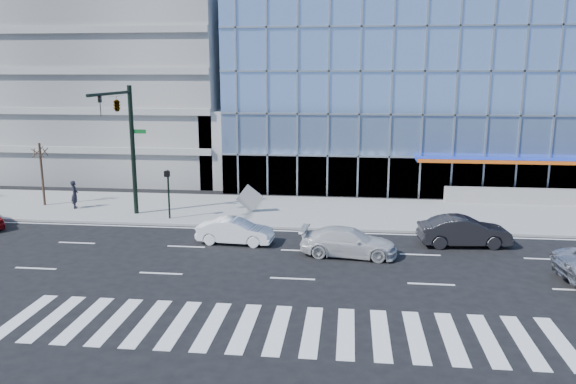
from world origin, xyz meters
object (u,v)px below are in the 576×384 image
Objects in this scene: ped_signal_post at (168,187)px; tilted_panel at (250,198)px; white_suv at (349,242)px; pedestrian at (75,194)px; white_sedan at (235,231)px; dark_sedan at (464,231)px; traffic_signal at (122,120)px; street_tree_near at (40,152)px.

ped_signal_post reaches higher than tilted_panel.
white_suv is 19.39m from pedestrian.
ped_signal_post is 2.31× the size of tilted_panel.
ped_signal_post is at bearing -125.25° from pedestrian.
pedestrian is 11.61m from tilted_panel.
ped_signal_post is at bearing -153.84° from tilted_panel.
white_suv reaches higher than white_sedan.
dark_sedan is 24.46m from pedestrian.
white_sedan is 0.86× the size of dark_sedan.
traffic_signal reaches higher than ped_signal_post.
traffic_signal reaches higher than white_suv.
pedestrian reaches higher than white_sedan.
white_sedan is at bearing -39.34° from ped_signal_post.
ped_signal_post is 9.97m from street_tree_near.
street_tree_near is at bearing 72.47° from dark_sedan.
street_tree_near reaches higher than tilted_panel.
street_tree_near is 1.05× the size of white_sedan.
traffic_signal reaches higher than pedestrian.
dark_sedan is 13.40m from tilted_panel.
pedestrian is at bearing -177.52° from tilted_panel.
tilted_panel is at bearing 24.63° from ped_signal_post.
white_sedan is at bearing -26.28° from traffic_signal.
ped_signal_post is 12.30m from white_suv.
ped_signal_post reaches higher than white_suv.
ped_signal_post is 5.19m from tilted_panel.
pedestrian reaches higher than dark_sedan.
ped_signal_post is 17.28m from dark_sedan.
white_sedan is (-6.00, 1.40, -0.03)m from white_suv.
white_suv is at bearing -26.47° from ped_signal_post.
pedestrian is at bearing 72.69° from dark_sedan.
dark_sedan is at bearing -121.84° from pedestrian.
dark_sedan is 2.56× the size of pedestrian.
ped_signal_post reaches higher than pedestrian.
dark_sedan is at bearing -12.17° from street_tree_near.
street_tree_near is 3.74m from pedestrian.
street_tree_near is 16.17m from white_sedan.
ped_signal_post is 0.63× the size of white_suv.
white_sedan is 13.34m from pedestrian.
traffic_signal is 7.96m from street_tree_near.
traffic_signal is 1.89× the size of street_tree_near.
pedestrian is at bearing 72.72° from white_suv.
tilted_panel is (11.61, 0.19, -0.01)m from pedestrian.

